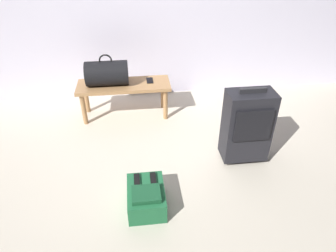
# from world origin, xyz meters

# --- Properties ---
(ground_plane) EXTENTS (6.60, 6.60, 0.00)m
(ground_plane) POSITION_xyz_m (0.00, 0.00, 0.00)
(ground_plane) COLOR beige
(bench) EXTENTS (1.00, 0.36, 0.39)m
(bench) POSITION_xyz_m (-0.22, 1.05, 0.33)
(bench) COLOR #A87A4C
(bench) RESTS_ON ground
(duffel_bag_black) EXTENTS (0.44, 0.26, 0.34)m
(duffel_bag_black) POSITION_xyz_m (-0.39, 1.05, 0.52)
(duffel_bag_black) COLOR black
(duffel_bag_black) RESTS_ON bench
(cell_phone) EXTENTS (0.07, 0.14, 0.01)m
(cell_phone) POSITION_xyz_m (0.06, 1.09, 0.40)
(cell_phone) COLOR black
(cell_phone) RESTS_ON bench
(suitcase_upright_charcoal) EXTENTS (0.40, 0.25, 0.73)m
(suitcase_upright_charcoal) POSITION_xyz_m (0.84, 0.12, 0.37)
(suitcase_upright_charcoal) COLOR black
(suitcase_upright_charcoal) RESTS_ON ground
(backpack_green) EXTENTS (0.28, 0.38, 0.21)m
(backpack_green) POSITION_xyz_m (-0.07, -0.34, 0.09)
(backpack_green) COLOR #1E6038
(backpack_green) RESTS_ON ground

